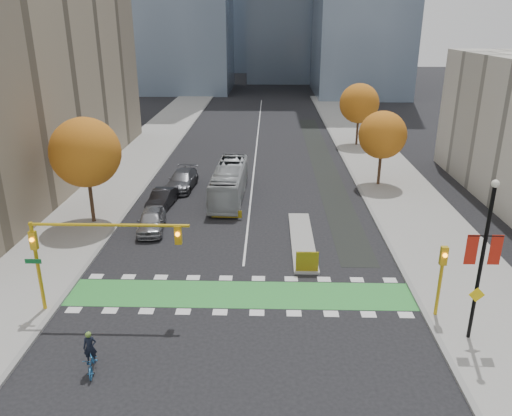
# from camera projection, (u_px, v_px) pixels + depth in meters

# --- Properties ---
(ground) EXTENTS (300.00, 300.00, 0.00)m
(ground) POSITION_uv_depth(u_px,v_px,m) (239.00, 309.00, 27.30)
(ground) COLOR black
(ground) RESTS_ON ground
(sidewalk_west) EXTENTS (7.00, 120.00, 0.15)m
(sidewalk_west) POSITION_uv_depth(u_px,v_px,m) (107.00, 189.00, 46.31)
(sidewalk_west) COLOR gray
(sidewalk_west) RESTS_ON ground
(sidewalk_east) EXTENTS (7.00, 120.00, 0.15)m
(sidewalk_east) POSITION_uv_depth(u_px,v_px,m) (399.00, 191.00, 45.63)
(sidewalk_east) COLOR gray
(sidewalk_east) RESTS_ON ground
(curb_west) EXTENTS (0.30, 120.00, 0.16)m
(curb_west) POSITION_uv_depth(u_px,v_px,m) (144.00, 189.00, 46.22)
(curb_west) COLOR gray
(curb_west) RESTS_ON ground
(curb_east) EXTENTS (0.30, 120.00, 0.16)m
(curb_east) POSITION_uv_depth(u_px,v_px,m) (360.00, 191.00, 45.72)
(curb_east) COLOR gray
(curb_east) RESTS_ON ground
(bike_crossing) EXTENTS (20.00, 3.00, 0.01)m
(bike_crossing) POSITION_uv_depth(u_px,v_px,m) (240.00, 294.00, 28.70)
(bike_crossing) COLOR #2E8D37
(bike_crossing) RESTS_ON ground
(centre_line) EXTENTS (0.15, 70.00, 0.01)m
(centre_line) POSITION_uv_depth(u_px,v_px,m) (257.00, 141.00, 64.69)
(centre_line) COLOR silver
(centre_line) RESTS_ON ground
(bike_lane_paint) EXTENTS (2.50, 50.00, 0.01)m
(bike_lane_paint) POSITION_uv_depth(u_px,v_px,m) (322.00, 162.00, 55.15)
(bike_lane_paint) COLOR black
(bike_lane_paint) RESTS_ON ground
(median_island) EXTENTS (1.60, 10.00, 0.16)m
(median_island) POSITION_uv_depth(u_px,v_px,m) (302.00, 240.00, 35.59)
(median_island) COLOR gray
(median_island) RESTS_ON ground
(hazard_board) EXTENTS (1.40, 0.12, 1.30)m
(hazard_board) POSITION_uv_depth(u_px,v_px,m) (307.00, 261.00, 30.85)
(hazard_board) COLOR yellow
(hazard_board) RESTS_ON median_island
(tree_west) EXTENTS (5.20, 5.20, 8.22)m
(tree_west) POSITION_uv_depth(u_px,v_px,m) (86.00, 152.00, 36.83)
(tree_west) COLOR #332114
(tree_west) RESTS_ON ground
(tree_east_near) EXTENTS (4.40, 4.40, 7.08)m
(tree_east_near) POSITION_uv_depth(u_px,v_px,m) (382.00, 135.00, 45.84)
(tree_east_near) COLOR #332114
(tree_east_near) RESTS_ON ground
(tree_east_far) EXTENTS (4.80, 4.80, 7.65)m
(tree_east_far) POSITION_uv_depth(u_px,v_px,m) (359.00, 103.00, 60.65)
(tree_east_far) COLOR #332114
(tree_east_far) RESTS_ON ground
(traffic_signal_west) EXTENTS (8.53, 0.56, 5.20)m
(traffic_signal_west) POSITION_uv_depth(u_px,v_px,m) (83.00, 244.00, 25.59)
(traffic_signal_west) COLOR #BF9914
(traffic_signal_west) RESTS_ON ground
(traffic_signal_east) EXTENTS (0.35, 0.43, 4.10)m
(traffic_signal_east) POSITION_uv_depth(u_px,v_px,m) (442.00, 271.00, 25.60)
(traffic_signal_east) COLOR #BF9914
(traffic_signal_east) RESTS_ON ground
(banner_lamppost) EXTENTS (1.65, 0.36, 8.28)m
(banner_lamppost) POSITION_uv_depth(u_px,v_px,m) (483.00, 256.00, 23.04)
(banner_lamppost) COLOR black
(banner_lamppost) RESTS_ON ground
(cyclist) EXTENTS (1.00, 1.89, 2.07)m
(cyclist) POSITION_uv_depth(u_px,v_px,m) (92.00, 358.00, 22.22)
(cyclist) COLOR #1F588F
(cyclist) RESTS_ON ground
(bus) EXTENTS (2.81, 10.59, 2.93)m
(bus) POSITION_uv_depth(u_px,v_px,m) (229.00, 182.00, 43.69)
(bus) COLOR #A5AAAC
(bus) RESTS_ON ground
(parked_car_a) EXTENTS (2.38, 4.88, 1.60)m
(parked_car_a) POSITION_uv_depth(u_px,v_px,m) (151.00, 221.00, 37.10)
(parked_car_a) COLOR gray
(parked_car_a) RESTS_ON ground
(parked_car_b) EXTENTS (2.06, 4.65, 1.49)m
(parked_car_b) POSITION_uv_depth(u_px,v_px,m) (162.00, 199.00, 41.80)
(parked_car_b) COLOR black
(parked_car_b) RESTS_ON ground
(parked_car_c) EXTENTS (2.65, 5.76, 1.63)m
(parked_car_c) POSITION_uv_depth(u_px,v_px,m) (182.00, 180.00, 46.43)
(parked_car_c) COLOR #54555A
(parked_car_c) RESTS_ON ground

